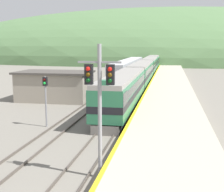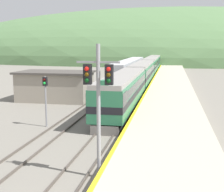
{
  "view_description": "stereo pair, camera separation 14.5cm",
  "coord_description": "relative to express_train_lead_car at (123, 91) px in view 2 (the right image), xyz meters",
  "views": [
    {
      "loc": [
        4.76,
        -8.99,
        6.85
      ],
      "look_at": [
        -0.33,
        18.34,
        2.29
      ],
      "focal_mm": 50.0,
      "sensor_mm": 36.0,
      "label": 1
    },
    {
      "loc": [
        4.91,
        -8.96,
        6.85
      ],
      "look_at": [
        -0.33,
        18.34,
        2.29
      ],
      "focal_mm": 50.0,
      "sensor_mm": 36.0,
      "label": 2
    }
  ],
  "objects": [
    {
      "name": "station_shed",
      "position": [
        -9.26,
        4.41,
        -0.28
      ],
      "size": [
        9.11,
        5.5,
        3.64
      ],
      "color": "gray",
      "rests_on": "ground"
    },
    {
      "name": "carriage_second",
      "position": [
        0.0,
        21.41,
        -0.01
      ],
      "size": [
        2.85,
        20.98,
        3.87
      ],
      "color": "black",
      "rests_on": "ground"
    },
    {
      "name": "platform",
      "position": [
        4.77,
        26.99,
        -1.68
      ],
      "size": [
        6.31,
        140.0,
        0.88
      ],
      "color": "#B2A893",
      "rests_on": "ground"
    },
    {
      "name": "signal_mast_main",
      "position": [
        1.33,
        -16.97,
        2.4
      ],
      "size": [
        2.2,
        0.42,
        6.91
      ],
      "color": "gray",
      "rests_on": "ground"
    },
    {
      "name": "siding_train",
      "position": [
        -4.06,
        34.31,
        -0.22
      ],
      "size": [
        2.9,
        34.62,
        3.69
      ],
      "color": "black",
      "rests_on": "ground"
    },
    {
      "name": "track_main",
      "position": [
        0.0,
        46.99,
        -2.04
      ],
      "size": [
        1.52,
        180.0,
        0.16
      ],
      "color": "#4C443D",
      "rests_on": "ground"
    },
    {
      "name": "signal_post_siding",
      "position": [
        -5.4,
        -7.8,
        0.93
      ],
      "size": [
        0.36,
        0.42,
        4.28
      ],
      "color": "gray",
      "rests_on": "ground"
    },
    {
      "name": "express_train_lead_car",
      "position": [
        0.0,
        0.0,
        0.0
      ],
      "size": [
        2.86,
        19.62,
        4.23
      ],
      "color": "black",
      "rests_on": "ground"
    },
    {
      "name": "track_siding",
      "position": [
        -4.06,
        46.99,
        -2.04
      ],
      "size": [
        1.52,
        180.0,
        0.16
      ],
      "color": "#4C443D",
      "rests_on": "ground"
    },
    {
      "name": "distant_hills",
      "position": [
        0.0,
        114.9,
        -2.12
      ],
      "size": [
        233.86,
        105.24,
        46.34
      ],
      "color": "#517547",
      "rests_on": "ground"
    },
    {
      "name": "carriage_fifth",
      "position": [
        0.0,
        86.98,
        -0.01
      ],
      "size": [
        2.85,
        20.98,
        3.87
      ],
      "color": "black",
      "rests_on": "ground"
    },
    {
      "name": "carriage_fourth",
      "position": [
        0.0,
        65.12,
        -0.01
      ],
      "size": [
        2.85,
        20.98,
        3.87
      ],
      "color": "black",
      "rests_on": "ground"
    },
    {
      "name": "carriage_third",
      "position": [
        0.0,
        43.26,
        -0.01
      ],
      "size": [
        2.85,
        20.98,
        3.87
      ],
      "color": "black",
      "rests_on": "ground"
    }
  ]
}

